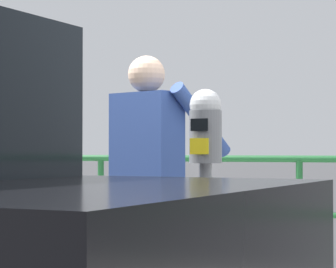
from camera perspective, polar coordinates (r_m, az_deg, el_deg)
name	(u,v)px	position (r m, az deg, el deg)	size (l,w,h in m)	color
parking_meter	(206,157)	(4.34, 2.82, -1.71)	(0.19, 0.20, 1.49)	slate
pedestrian_at_meter	(147,174)	(4.75, -1.55, -2.99)	(0.73, 0.56, 1.73)	brown
background_railing	(299,192)	(6.75, 9.78, -4.27)	(24.06, 0.06, 1.10)	#1E602D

